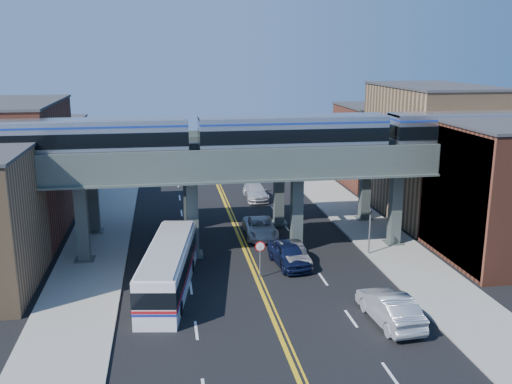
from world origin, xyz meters
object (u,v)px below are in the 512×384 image
car_lane_c (260,228)px  car_parked_curb (390,308)px  traffic_signal (370,227)px  car_lane_a (289,254)px  transit_train (293,135)px  car_lane_b (292,254)px  car_lane_d (255,192)px  stop_sign (260,253)px  transit_bus (168,269)px

car_lane_c → car_parked_curb: 17.28m
traffic_signal → car_parked_curb: traffic_signal is taller
car_lane_a → car_parked_curb: (3.79, -9.70, 0.05)m
transit_train → car_parked_curb: size_ratio=7.89×
car_lane_b → car_lane_d: (0.37, 19.04, 0.01)m
transit_train → car_lane_a: (-0.90, -3.08, -8.26)m
stop_sign → car_parked_curb: (6.20, -7.78, -0.85)m
car_lane_a → car_lane_d: car_lane_a is taller
traffic_signal → car_lane_d: (-5.83, 18.14, -1.50)m
car_parked_curb → transit_bus: bearing=-31.9°
stop_sign → car_lane_c: 9.03m
transit_train → car_parked_curb: bearing=-77.3°
car_lane_b → car_parked_curb: (3.50, -9.88, 0.12)m
car_lane_d → car_lane_c: bearing=-97.3°
transit_train → car_lane_d: (-0.24, 16.14, -8.32)m
stop_sign → traffic_signal: 9.41m
car_lane_b → car_lane_c: (-1.20, 6.75, -0.03)m
transit_bus → car_lane_c: (7.72, 10.09, -0.75)m
car_lane_a → car_lane_b: bearing=24.5°
car_lane_a → car_lane_d: bearing=81.2°
traffic_signal → car_parked_curb: 11.20m
transit_train → car_lane_d: size_ratio=7.94×
stop_sign → car_lane_c: (1.50, 8.85, -1.00)m
car_lane_a → car_lane_b: 0.35m
car_parked_curb → transit_train: bearing=-81.4°
transit_bus → car_lane_b: size_ratio=2.43×
transit_bus → car_lane_c: 12.72m
car_lane_a → car_lane_b: (0.29, 0.18, -0.07)m
car_lane_a → car_parked_curb: size_ratio=0.92×
car_lane_a → car_lane_b: size_ratio=1.05×
car_lane_d → transit_bus: bearing=-112.6°
car_lane_b → car_lane_d: 19.05m
traffic_signal → car_lane_b: size_ratio=0.85×
car_lane_c → traffic_signal: bearing=-37.0°
car_lane_c → car_lane_d: size_ratio=0.99×
transit_bus → car_lane_c: bearing=-28.6°
car_lane_a → stop_sign: bearing=-148.4°
car_lane_b → car_parked_curb: size_ratio=0.87×
transit_train → car_lane_d: bearing=90.9°
stop_sign → car_lane_c: bearing=80.4°
car_lane_b → car_lane_d: size_ratio=0.87×
car_lane_d → traffic_signal: bearing=-72.2°
stop_sign → transit_bus: transit_bus is taller
stop_sign → car_lane_b: bearing=37.8°
traffic_signal → car_parked_curb: size_ratio=0.74×
car_lane_a → transit_train: bearing=66.9°
stop_sign → car_lane_c: stop_sign is taller
transit_bus → car_lane_a: 9.21m
transit_bus → car_lane_c: transit_bus is taller
stop_sign → transit_train: bearing=56.5°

